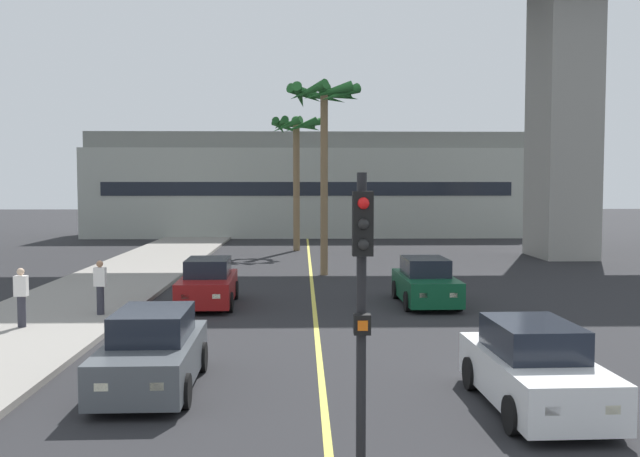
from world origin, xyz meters
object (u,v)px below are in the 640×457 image
at_px(car_queue_fourth, 534,369).
at_px(palm_tree_mid_median, 324,112).
at_px(car_queue_second, 208,284).
at_px(car_queue_third, 152,353).
at_px(palm_tree_near_median, 296,141).
at_px(pedestrian_far_along, 21,296).
at_px(car_queue_front, 426,283).
at_px(traffic_light_median_near, 362,297).
at_px(pedestrian_mid_block, 100,286).

height_order(car_queue_fourth, palm_tree_mid_median, palm_tree_mid_median).
xyz_separation_m(car_queue_second, car_queue_third, (0.16, -9.65, 0.00)).
relative_size(car_queue_third, palm_tree_near_median, 0.51).
distance_m(palm_tree_near_median, pedestrian_far_along, 25.28).
height_order(car_queue_front, car_queue_second, same).
distance_m(car_queue_front, car_queue_third, 12.03).
distance_m(car_queue_fourth, traffic_light_median_near, 5.79).
bearing_deg(car_queue_fourth, palm_tree_mid_median, 99.63).
xyz_separation_m(traffic_light_median_near, pedestrian_far_along, (-8.36, 11.06, -1.72)).
xyz_separation_m(car_queue_front, car_queue_fourth, (0.04, -11.14, 0.00)).
bearing_deg(traffic_light_median_near, palm_tree_mid_median, 89.33).
height_order(car_queue_second, car_queue_fourth, same).
bearing_deg(traffic_light_median_near, car_queue_second, 104.14).
xyz_separation_m(car_queue_third, pedestrian_far_along, (-4.68, 5.44, 0.28)).
bearing_deg(car_queue_second, palm_tree_mid_median, 62.29).
distance_m(car_queue_second, car_queue_fourth, 13.29).
height_order(car_queue_fourth, palm_tree_near_median, palm_tree_near_median).
relative_size(traffic_light_median_near, palm_tree_near_median, 0.52).
height_order(car_queue_fourth, pedestrian_mid_block, pedestrian_mid_block).
bearing_deg(palm_tree_near_median, palm_tree_mid_median, -83.42).
relative_size(car_queue_front, palm_tree_near_median, 0.51).
bearing_deg(car_queue_third, car_queue_fourth, -11.36).
xyz_separation_m(palm_tree_mid_median, pedestrian_mid_block, (-7.01, -10.20, -6.18)).
bearing_deg(pedestrian_mid_block, palm_tree_mid_median, 55.51).
distance_m(palm_tree_near_median, palm_tree_mid_median, 11.59).
xyz_separation_m(car_queue_second, car_queue_fourth, (7.32, -11.09, 0.00)).
bearing_deg(pedestrian_mid_block, palm_tree_near_median, 75.33).
bearing_deg(palm_tree_mid_median, car_queue_front, -67.83).
bearing_deg(pedestrian_mid_block, traffic_light_median_near, -62.40).
xyz_separation_m(car_queue_third, car_queue_fourth, (7.16, -1.44, 0.00)).
height_order(palm_tree_near_median, pedestrian_far_along, palm_tree_near_median).
relative_size(car_queue_front, pedestrian_mid_block, 2.55).
height_order(car_queue_front, palm_tree_mid_median, palm_tree_mid_median).
height_order(car_queue_third, palm_tree_near_median, palm_tree_near_median).
bearing_deg(pedestrian_far_along, car_queue_fourth, -30.17).
bearing_deg(palm_tree_mid_median, car_queue_second, -117.71).
distance_m(palm_tree_mid_median, pedestrian_far_along, 16.05).
distance_m(car_queue_fourth, pedestrian_mid_block, 13.43).
bearing_deg(palm_tree_near_median, pedestrian_far_along, -107.24).
height_order(car_queue_third, pedestrian_far_along, pedestrian_far_along).
xyz_separation_m(car_queue_front, palm_tree_mid_median, (-3.17, 7.79, 6.45)).
height_order(car_queue_third, traffic_light_median_near, traffic_light_median_near).
bearing_deg(palm_tree_mid_median, pedestrian_mid_block, -124.49).
xyz_separation_m(car_queue_front, traffic_light_median_near, (-3.44, -15.31, 1.99)).
bearing_deg(car_queue_front, car_queue_second, -179.61).
bearing_deg(traffic_light_median_near, pedestrian_mid_block, 117.60).
bearing_deg(car_queue_second, pedestrian_far_along, -137.05).
height_order(car_queue_second, pedestrian_far_along, pedestrian_far_along).
bearing_deg(pedestrian_far_along, pedestrian_mid_block, 48.55).
relative_size(car_queue_front, car_queue_second, 1.00).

